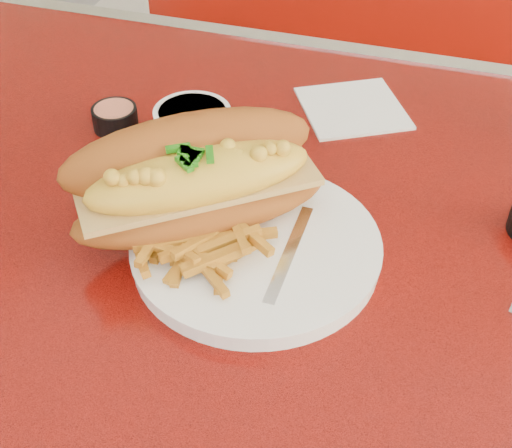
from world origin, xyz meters
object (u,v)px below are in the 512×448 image
(diner_table, at_px, (281,337))
(gravy_ramekin, at_px, (193,128))
(dinner_plate, at_px, (256,248))
(mac_hoagie, at_px, (196,178))
(sauce_cup_left, at_px, (115,117))
(booth_bench_far, at_px, (376,163))
(fork, at_px, (295,240))

(diner_table, xyz_separation_m, gravy_ramekin, (-0.14, 0.11, 0.19))
(dinner_plate, xyz_separation_m, mac_hoagie, (-0.07, 0.02, 0.05))
(diner_table, xyz_separation_m, mac_hoagie, (-0.08, -0.02, 0.23))
(mac_hoagie, bearing_deg, sauce_cup_left, 101.28)
(sauce_cup_left, bearing_deg, mac_hoagie, -41.45)
(booth_bench_far, distance_m, gravy_ramekin, 0.88)
(booth_bench_far, height_order, mac_hoagie, booth_bench_far)
(booth_bench_far, xyz_separation_m, fork, (0.02, -0.84, 0.50))
(mac_hoagie, distance_m, sauce_cup_left, 0.22)
(booth_bench_far, xyz_separation_m, dinner_plate, (-0.02, -0.85, 0.49))
(gravy_ramekin, bearing_deg, mac_hoagie, -66.81)
(diner_table, relative_size, sauce_cup_left, 22.38)
(gravy_ramekin, bearing_deg, sauce_cup_left, 174.88)
(fork, bearing_deg, booth_bench_far, 1.54)
(dinner_plate, bearing_deg, sauce_cup_left, 144.44)
(diner_table, xyz_separation_m, sauce_cup_left, (-0.24, 0.12, 0.18))
(gravy_ramekin, bearing_deg, fork, -41.54)
(gravy_ramekin, bearing_deg, dinner_plate, -51.19)
(dinner_plate, relative_size, sauce_cup_left, 4.85)
(booth_bench_far, bearing_deg, mac_hoagie, -95.68)
(diner_table, height_order, fork, fork)
(dinner_plate, height_order, mac_hoagie, mac_hoagie)
(dinner_plate, bearing_deg, booth_bench_far, 88.87)
(booth_bench_far, bearing_deg, gravy_ramekin, -101.26)
(diner_table, height_order, mac_hoagie, mac_hoagie)
(dinner_plate, xyz_separation_m, sauce_cup_left, (-0.23, 0.16, 0.01))
(diner_table, distance_m, fork, 0.18)
(fork, bearing_deg, sauce_cup_left, 60.67)
(dinner_plate, distance_m, gravy_ramekin, 0.20)
(mac_hoagie, height_order, gravy_ramekin, mac_hoagie)
(diner_table, height_order, sauce_cup_left, sauce_cup_left)
(booth_bench_far, relative_size, gravy_ramekin, 10.49)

